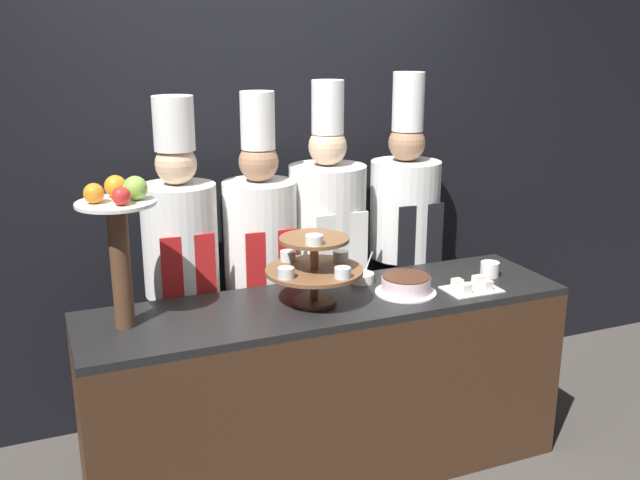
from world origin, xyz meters
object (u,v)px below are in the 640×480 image
chef_left (182,266)px  chef_center_right (327,249)px  fruit_pedestal (119,228)px  cup_white (490,269)px  chef_center_left (261,261)px  serving_bowl_far (362,277)px  tiered_stand (314,265)px  cake_square_tray (472,286)px  cake_round (406,285)px  chef_right (404,237)px

chef_left → chef_center_right: 0.75m
fruit_pedestal → cup_white: (1.72, -0.05, -0.37)m
chef_center_left → serving_bowl_far: bearing=-37.6°
cup_white → chef_left: size_ratio=0.05×
tiered_stand → chef_center_right: size_ratio=0.24×
cup_white → serving_bowl_far: bearing=165.0°
fruit_pedestal → cake_square_tray: (1.53, -0.18, -0.39)m
cup_white → chef_center_left: 1.12m
chef_left → chef_center_left: bearing=-0.0°
fruit_pedestal → chef_center_right: size_ratio=0.34×
chef_left → cake_round: bearing=-29.8°
serving_bowl_far → chef_center_right: 0.32m
cake_square_tray → chef_center_right: 0.77m
cake_square_tray → serving_bowl_far: (-0.42, 0.29, 0.01)m
chef_left → chef_right: size_ratio=0.96×
serving_bowl_far → fruit_pedestal: bearing=-174.1°
cake_round → serving_bowl_far: bearing=119.3°
tiered_stand → fruit_pedestal: size_ratio=0.70×
tiered_stand → chef_right: chef_right is taller
cake_round → serving_bowl_far: 0.24m
tiered_stand → fruit_pedestal: bearing=175.8°
tiered_stand → cup_white: (0.93, 0.01, -0.14)m
tiered_stand → cake_square_tray: bearing=-9.3°
serving_bowl_far → chef_center_left: size_ratio=0.08×
fruit_pedestal → cake_square_tray: 1.59m
cake_round → fruit_pedestal: bearing=175.4°
cup_white → chef_center_right: chef_center_right is taller
fruit_pedestal → chef_left: size_ratio=0.35×
cake_round → chef_center_left: (-0.52, 0.52, 0.02)m
tiered_stand → chef_right: 0.86m
cup_white → chef_center_left: size_ratio=0.05×
fruit_pedestal → serving_bowl_far: 1.18m
chef_left → chef_right: chef_right is taller
cake_round → cup_white: cake_round is taller
tiered_stand → cake_round: (0.43, -0.04, -0.14)m
cake_round → serving_bowl_far: size_ratio=1.92×
cup_white → cake_square_tray: cup_white is taller
cup_white → serving_bowl_far: (-0.61, 0.16, -0.01)m
tiered_stand → serving_bowl_far: bearing=28.8°
tiered_stand → chef_center_left: chef_center_left is taller
chef_center_right → cake_square_tray: bearing=-52.2°
chef_left → cake_square_tray: bearing=-26.4°
fruit_pedestal → serving_bowl_far: bearing=5.9°
serving_bowl_far → chef_left: (-0.79, 0.31, 0.06)m
chef_right → chef_center_right: bearing=-180.0°
tiered_stand → cake_square_tray: tiered_stand is taller
serving_bowl_far → chef_center_right: chef_center_right is taller
serving_bowl_far → cup_white: bearing=-15.0°
chef_left → chef_right: bearing=0.0°
fruit_pedestal → chef_center_left: chef_center_left is taller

